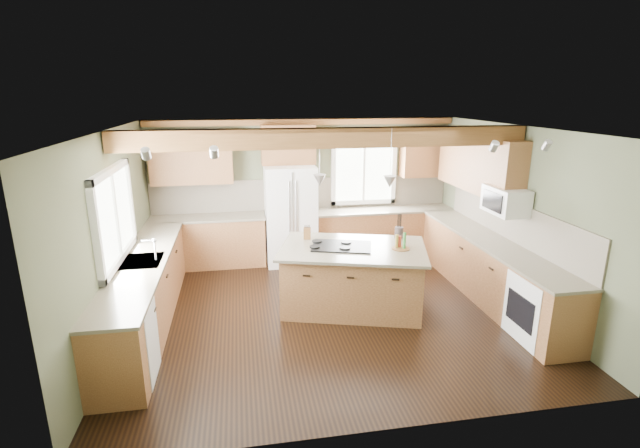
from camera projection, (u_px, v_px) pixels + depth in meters
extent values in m
plane|color=black|center=(329.00, 311.00, 6.71)|extent=(5.60, 5.60, 0.00)
plane|color=silver|center=(330.00, 128.00, 5.99)|extent=(5.60, 5.60, 0.00)
plane|color=#50563D|center=(304.00, 189.00, 8.72)|extent=(5.60, 0.00, 5.60)
plane|color=#50563D|center=(113.00, 235.00, 5.88)|extent=(0.00, 5.00, 5.00)
plane|color=#50563D|center=(516.00, 216.00, 6.81)|extent=(0.00, 5.00, 5.00)
cube|color=brown|center=(328.00, 138.00, 6.12)|extent=(5.55, 0.26, 0.26)
cube|color=brown|center=(304.00, 122.00, 8.28)|extent=(5.55, 0.20, 0.10)
cube|color=brown|center=(304.00, 194.00, 8.73)|extent=(5.58, 0.03, 0.58)
cube|color=brown|center=(512.00, 221.00, 6.88)|extent=(0.03, 3.70, 0.58)
cube|color=brown|center=(209.00, 242.00, 8.37)|extent=(2.02, 0.60, 0.88)
cube|color=#4D4739|center=(207.00, 218.00, 8.25)|extent=(2.06, 0.64, 0.04)
cube|color=brown|center=(383.00, 233.00, 8.92)|extent=(2.62, 0.60, 0.88)
cube|color=#4D4739|center=(384.00, 210.00, 8.79)|extent=(2.66, 0.64, 0.04)
cube|color=brown|center=(146.00, 294.00, 6.22)|extent=(0.60, 3.70, 0.88)
cube|color=#4D4739|center=(142.00, 262.00, 6.09)|extent=(0.64, 3.74, 0.04)
cube|color=brown|center=(489.00, 270.00, 7.05)|extent=(0.60, 3.70, 0.88)
cube|color=#4D4739|center=(492.00, 242.00, 6.92)|extent=(0.64, 3.74, 0.04)
cube|color=brown|center=(191.00, 158.00, 8.04)|extent=(1.40, 0.35, 0.90)
cube|color=brown|center=(288.00, 145.00, 8.27)|extent=(0.96, 0.35, 0.70)
cube|color=brown|center=(478.00, 163.00, 7.46)|extent=(0.35, 2.20, 0.90)
cube|color=brown|center=(425.00, 153.00, 8.75)|extent=(0.90, 0.35, 0.90)
cube|color=white|center=(113.00, 215.00, 5.87)|extent=(0.04, 1.60, 1.05)
cube|color=white|center=(363.00, 174.00, 8.82)|extent=(1.10, 0.04, 1.00)
cube|color=#262628|center=(142.00, 262.00, 6.09)|extent=(0.50, 0.65, 0.03)
cylinder|color=#B2B2B7|center=(155.00, 251.00, 6.08)|extent=(0.02, 0.02, 0.28)
cube|color=white|center=(124.00, 345.00, 4.99)|extent=(0.60, 0.60, 0.84)
cube|color=white|center=(542.00, 309.00, 5.82)|extent=(0.60, 0.72, 0.84)
cube|color=white|center=(506.00, 201.00, 6.66)|extent=(0.40, 0.70, 0.38)
cone|color=#B2B2B7|center=(320.00, 180.00, 6.40)|extent=(0.18, 0.18, 0.16)
cone|color=#B2B2B7|center=(390.00, 182.00, 6.29)|extent=(0.18, 0.18, 0.16)
cube|color=white|center=(291.00, 215.00, 8.42)|extent=(0.90, 0.74, 1.80)
cube|color=brown|center=(352.00, 278.00, 6.74)|extent=(2.18, 1.67, 0.88)
cube|color=#4D4739|center=(353.00, 249.00, 6.62)|extent=(2.34, 1.83, 0.04)
cube|color=black|center=(342.00, 246.00, 6.62)|extent=(0.96, 0.77, 0.02)
cube|color=brown|center=(307.00, 233.00, 6.96)|extent=(0.12, 0.10, 0.18)
cylinder|color=#38332C|center=(399.00, 232.00, 7.01)|extent=(0.18, 0.18, 0.17)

